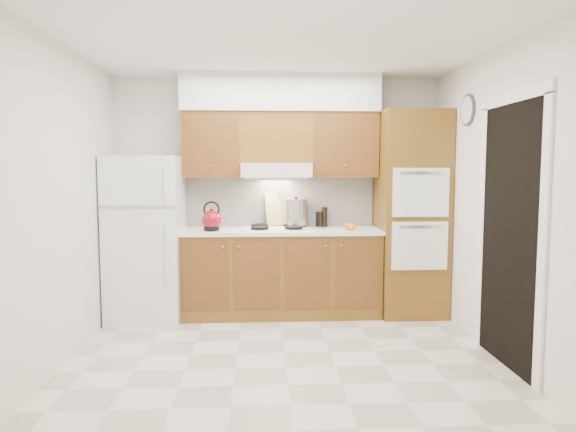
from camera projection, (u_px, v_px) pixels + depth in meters
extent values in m
plane|color=beige|center=(284.00, 353.00, 4.44)|extent=(3.60, 3.60, 0.00)
plane|color=white|center=(284.00, 45.00, 4.21)|extent=(3.60, 3.60, 0.00)
cube|color=silver|center=(278.00, 195.00, 5.82)|extent=(3.60, 0.02, 2.60)
cube|color=silver|center=(66.00, 204.00, 4.23)|extent=(0.02, 3.00, 2.60)
cube|color=silver|center=(492.00, 202.00, 4.42)|extent=(0.02, 3.00, 2.60)
cube|color=white|center=(146.00, 238.00, 5.42)|extent=(0.75, 0.72, 1.72)
cube|color=brown|center=(281.00, 274.00, 5.59)|extent=(2.11, 0.60, 0.90)
cube|color=white|center=(281.00, 231.00, 5.54)|extent=(2.13, 0.62, 0.04)
cube|color=white|center=(280.00, 202.00, 5.81)|extent=(2.11, 0.03, 0.56)
cube|color=brown|center=(411.00, 214.00, 5.59)|extent=(0.70, 0.65, 2.20)
cube|color=brown|center=(212.00, 145.00, 5.56)|extent=(0.63, 0.33, 0.70)
cube|color=brown|center=(343.00, 145.00, 5.64)|extent=(0.73, 0.33, 0.70)
cube|color=silver|center=(276.00, 170.00, 5.57)|extent=(0.75, 0.45, 0.15)
cube|color=brown|center=(276.00, 138.00, 5.59)|extent=(0.75, 0.33, 0.55)
cube|color=silver|center=(280.00, 94.00, 5.54)|extent=(2.13, 0.36, 0.40)
cube|color=white|center=(276.00, 228.00, 5.56)|extent=(0.74, 0.50, 0.01)
cube|color=black|center=(509.00, 236.00, 4.09)|extent=(0.02, 0.90, 2.10)
cylinder|color=#3F3833|center=(468.00, 110.00, 4.89)|extent=(0.02, 0.30, 0.30)
sphere|color=maroon|center=(212.00, 220.00, 5.38)|extent=(0.27, 0.27, 0.21)
cube|color=tan|center=(277.00, 209.00, 5.78)|extent=(0.30, 0.18, 0.37)
cylinder|color=#AFAFB4|center=(296.00, 212.00, 5.69)|extent=(0.32, 0.32, 0.28)
cylinder|color=black|center=(325.00, 217.00, 5.78)|extent=(0.07, 0.07, 0.22)
cylinder|color=black|center=(318.00, 219.00, 5.81)|extent=(0.05, 0.05, 0.17)
cylinder|color=black|center=(320.00, 220.00, 5.78)|extent=(0.07, 0.07, 0.16)
sphere|color=orange|center=(352.00, 227.00, 5.44)|extent=(0.09, 0.09, 0.07)
sphere|color=#F5570C|center=(348.00, 226.00, 5.46)|extent=(0.09, 0.09, 0.09)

